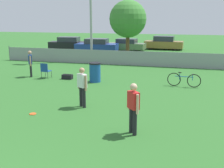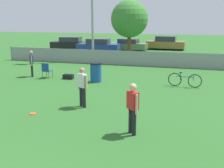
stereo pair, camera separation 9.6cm
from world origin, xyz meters
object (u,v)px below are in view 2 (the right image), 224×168
object	(u,v)px
spectator_in_blue	(32,62)
folding_chair_sideline	(46,70)
bicycle_sideline	(185,80)
gear_bag_sideline	(68,77)
player_receiver_white	(82,84)
trash_bin	(96,72)
parked_car_olive	(128,45)
parked_car_tan	(166,43)
parked_car_dark	(71,43)
player_defender_red	(133,105)
frisbee_disc	(33,114)
parked_car_blue	(98,46)
tree_near_pole	(129,19)

from	to	relation	value
spectator_in_blue	folding_chair_sideline	size ratio (longest dim) A/B	1.77
bicycle_sideline	gear_bag_sideline	size ratio (longest dim) A/B	2.88
spectator_in_blue	gear_bag_sideline	distance (m)	2.54
player_receiver_white	trash_bin	xyz separation A→B (m)	(-1.01, 4.47, -0.39)
folding_chair_sideline	bicycle_sideline	world-z (taller)	folding_chair_sideline
player_receiver_white	parked_car_olive	distance (m)	20.09
gear_bag_sideline	parked_car_tan	bearing A→B (deg)	77.27
parked_car_dark	parked_car_olive	distance (m)	6.58
player_defender_red	folding_chair_sideline	size ratio (longest dim) A/B	1.80
frisbee_disc	bicycle_sideline	bearing A→B (deg)	48.27
frisbee_disc	parked_car_blue	distance (m)	19.29
bicycle_sideline	parked_car_blue	distance (m)	15.84
spectator_in_blue	folding_chair_sideline	xyz separation A→B (m)	(1.06, -0.14, -0.41)
trash_bin	parked_car_dark	xyz separation A→B (m)	(-8.20, 14.81, 0.13)
parked_car_dark	trash_bin	bearing A→B (deg)	-67.98
parked_car_blue	spectator_in_blue	bearing A→B (deg)	-92.88
parked_car_dark	parked_car_blue	bearing A→B (deg)	-30.65
parked_car_dark	parked_car_olive	bearing A→B (deg)	-1.39
parked_car_dark	parked_car_tan	world-z (taller)	parked_car_tan
folding_chair_sideline	parked_car_olive	distance (m)	15.38
folding_chair_sideline	parked_car_tan	xyz separation A→B (m)	(5.31, 17.64, 0.21)
folding_chair_sideline	parked_car_tan	world-z (taller)	parked_car_tan
player_receiver_white	frisbee_disc	bearing A→B (deg)	-104.82
parked_car_dark	parked_car_olive	size ratio (longest dim) A/B	1.10
player_defender_red	parked_car_dark	size ratio (longest dim) A/B	0.36
folding_chair_sideline	trash_bin	world-z (taller)	trash_bin
tree_near_pole	player_receiver_white	world-z (taller)	tree_near_pole
player_receiver_white	parked_car_olive	size ratio (longest dim) A/B	0.39
frisbee_disc	trash_bin	size ratio (longest dim) A/B	0.24
player_defender_red	frisbee_disc	world-z (taller)	player_defender_red
frisbee_disc	parked_car_olive	xyz separation A→B (m)	(-1.17, 21.24, 0.62)
frisbee_disc	parked_car_tan	size ratio (longest dim) A/B	0.06
spectator_in_blue	parked_car_tan	size ratio (longest dim) A/B	0.37
folding_chair_sideline	parked_car_olive	world-z (taller)	parked_car_olive
trash_bin	parked_car_blue	distance (m)	13.79
gear_bag_sideline	parked_car_dark	world-z (taller)	parked_car_dark
player_receiver_white	gear_bag_sideline	world-z (taller)	player_receiver_white
tree_near_pole	bicycle_sideline	bearing A→B (deg)	-61.26
spectator_in_blue	parked_car_olive	distance (m)	15.38
frisbee_disc	parked_car_dark	distance (m)	22.01
bicycle_sideline	parked_car_blue	xyz separation A→B (m)	(-9.15, 12.92, 0.33)
trash_bin	parked_car_tan	world-z (taller)	parked_car_tan
bicycle_sideline	player_defender_red	bearing A→B (deg)	-96.20
parked_car_olive	player_receiver_white	bearing A→B (deg)	-78.94
tree_near_pole	player_defender_red	distance (m)	16.62
tree_near_pole	parked_car_olive	world-z (taller)	tree_near_pole
player_receiver_white	trash_bin	bearing A→B (deg)	136.19
frisbee_disc	bicycle_sideline	xyz separation A→B (m)	(5.33, 5.97, 0.35)
trash_bin	parked_car_olive	size ratio (longest dim) A/B	0.27
gear_bag_sideline	bicycle_sideline	bearing A→B (deg)	-0.70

